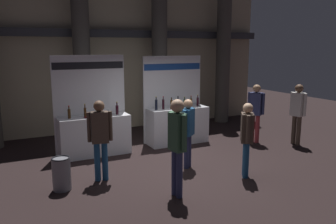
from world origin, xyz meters
TOP-DOWN VIEW (x-y plane):
  - ground_plane at (0.00, 0.00)m, footprint 24.00×24.00m
  - hall_colonnade at (0.00, 4.16)m, footprint 11.07×1.13m
  - exhibitor_booth_0 at (-1.46, 1.76)m, footprint 1.89×0.71m
  - exhibitor_booth_1 at (0.98, 1.78)m, footprint 1.85×0.66m
  - trash_bin at (-2.61, -0.18)m, footprint 0.36×0.36m
  - visitor_0 at (-0.72, -1.44)m, footprint 0.25×0.51m
  - visitor_1 at (1.07, -1.23)m, footprint 0.41×0.46m
  - visitor_3 at (0.23, -0.17)m, footprint 0.41×0.38m
  - visitor_4 at (3.97, 0.10)m, footprint 0.32×0.50m
  - visitor_5 at (-1.78, -0.06)m, footprint 0.51×0.27m
  - visitor_6 at (3.04, 0.80)m, footprint 0.37×0.44m

SIDE VIEW (x-z plane):
  - ground_plane at x=0.00m, z-range 0.00..0.00m
  - trash_bin at x=-2.61m, z-range 0.00..0.66m
  - exhibitor_booth_0 at x=-1.46m, z-range -0.65..1.91m
  - exhibitor_booth_1 at x=0.98m, z-range -0.62..1.89m
  - visitor_3 at x=0.23m, z-range 0.13..1.74m
  - visitor_1 at x=1.07m, z-range 0.15..1.76m
  - visitor_5 at x=-1.78m, z-range 0.15..1.85m
  - visitor_6 at x=3.04m, z-range 0.15..1.86m
  - visitor_4 at x=3.97m, z-range 0.17..1.91m
  - visitor_0 at x=-0.72m, z-range 0.17..2.02m
  - hall_colonnade at x=0.00m, z-range -0.09..5.69m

